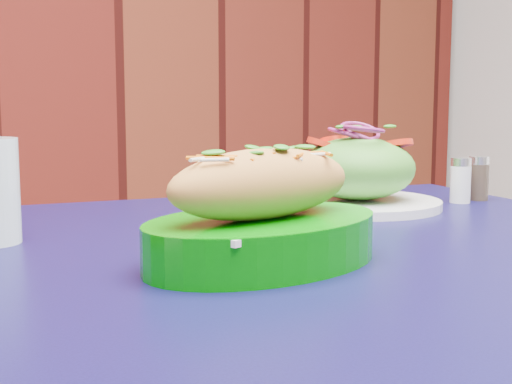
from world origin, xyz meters
TOP-DOWN VIEW (x-y plane):
  - cafe_table at (0.27, 1.45)m, footprint 0.99×0.99m
  - banh_mi_basket at (0.14, 1.42)m, footprint 0.26×0.18m
  - salad_plate at (0.46, 1.61)m, footprint 0.24×0.24m
  - salt_shaker at (0.61, 1.55)m, footprint 0.03×0.03m
  - pepper_shaker at (0.66, 1.55)m, footprint 0.03×0.03m

SIDE VIEW (x-z plane):
  - cafe_table at x=0.27m, z-range 0.29..1.04m
  - salt_shaker at x=0.61m, z-range 0.75..0.82m
  - pepper_shaker at x=0.66m, z-range 0.75..0.82m
  - banh_mi_basket at x=0.14m, z-range 0.74..0.85m
  - salad_plate at x=0.46m, z-range 0.74..0.86m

